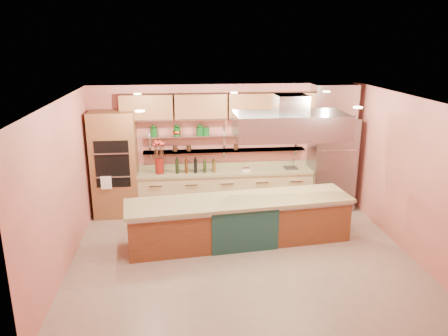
{
  "coord_description": "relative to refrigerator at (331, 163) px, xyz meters",
  "views": [
    {
      "loc": [
        -1.07,
        -7.02,
        3.76
      ],
      "look_at": [
        -0.21,
        1.0,
        1.35
      ],
      "focal_mm": 35.0,
      "sensor_mm": 36.0,
      "label": 1
    }
  ],
  "objects": [
    {
      "name": "kitchen_scale",
      "position": [
        -1.94,
        0.01,
        -0.07
      ],
      "size": [
        0.18,
        0.14,
        0.09
      ],
      "primitive_type": "cube",
      "rotation": [
        0.0,
        0.0,
        -0.09
      ],
      "color": "white",
      "rests_on": "back_counter"
    },
    {
      "name": "wall_front",
      "position": [
        -2.35,
        -4.64,
        0.35
      ],
      "size": [
        6.0,
        0.04,
        2.8
      ],
      "primitive_type": "cube",
      "color": "#C66B5D",
      "rests_on": "floor"
    },
    {
      "name": "flower_vase",
      "position": [
        -3.85,
        0.01,
        0.04
      ],
      "size": [
        0.21,
        0.21,
        0.33
      ],
      "primitive_type": "cylinder",
      "rotation": [
        0.0,
        0.0,
        0.15
      ],
      "color": "#63140E",
      "rests_on": "back_counter"
    },
    {
      "name": "wall_shelf_lower",
      "position": [
        -2.4,
        0.23,
        0.3
      ],
      "size": [
        3.6,
        0.26,
        0.03
      ],
      "primitive_type": "cube",
      "color": "#A7ABAE",
      "rests_on": "wall_back"
    },
    {
      "name": "range_hood",
      "position": [
        -1.41,
        -1.58,
        1.2
      ],
      "size": [
        2.0,
        1.0,
        0.45
      ],
      "primitive_type": "cube",
      "color": "#A7ABAE",
      "rests_on": "ceiling"
    },
    {
      "name": "wall_back",
      "position": [
        -2.35,
        0.36,
        0.35
      ],
      "size": [
        6.0,
        0.04,
        2.8
      ],
      "primitive_type": "cube",
      "color": "#C66B5D",
      "rests_on": "floor"
    },
    {
      "name": "wall_right",
      "position": [
        0.65,
        -2.14,
        0.35
      ],
      "size": [
        0.04,
        5.0,
        2.8
      ],
      "primitive_type": "cube",
      "color": "#C66B5D",
      "rests_on": "floor"
    },
    {
      "name": "ceiling",
      "position": [
        -2.35,
        -2.14,
        1.75
      ],
      "size": [
        6.0,
        5.0,
        0.02
      ],
      "primitive_type": "cube",
      "color": "black",
      "rests_on": "wall_back"
    },
    {
      "name": "ceiling_downlights",
      "position": [
        -2.35,
        -1.94,
        1.72
      ],
      "size": [
        4.0,
        2.8,
        0.02
      ],
      "primitive_type": "cube",
      "color": "#FFE5A5",
      "rests_on": "ceiling"
    },
    {
      "name": "copper_kettle",
      "position": [
        -3.45,
        0.23,
        0.74
      ],
      "size": [
        0.2,
        0.2,
        0.15
      ],
      "primitive_type": "ellipsoid",
      "rotation": [
        0.0,
        0.0,
        -0.11
      ],
      "color": "#B05A28",
      "rests_on": "wall_shelf_upper"
    },
    {
      "name": "wall_left",
      "position": [
        -5.35,
        -2.14,
        0.35
      ],
      "size": [
        0.04,
        5.0,
        2.8
      ],
      "primitive_type": "cube",
      "color": "#C66B5D",
      "rests_on": "floor"
    },
    {
      "name": "wall_shelf_upper",
      "position": [
        -2.4,
        0.23,
        0.65
      ],
      "size": [
        3.6,
        0.26,
        0.03
      ],
      "primitive_type": "cube",
      "color": "#A7ABAE",
      "rests_on": "wall_back"
    },
    {
      "name": "floor",
      "position": [
        -2.35,
        -2.14,
        -1.06
      ],
      "size": [
        6.0,
        5.0,
        0.02
      ],
      "primitive_type": "cube",
      "color": "gray",
      "rests_on": "ground"
    },
    {
      "name": "oven_stack",
      "position": [
        -4.8,
        0.04,
        0.1
      ],
      "size": [
        0.95,
        0.64,
        2.3
      ],
      "primitive_type": "cube",
      "color": "brown",
      "rests_on": "floor"
    },
    {
      "name": "upper_cabinets",
      "position": [
        -2.35,
        0.18,
        1.3
      ],
      "size": [
        4.6,
        0.36,
        0.55
      ],
      "primitive_type": "cube",
      "color": "brown",
      "rests_on": "wall_back"
    },
    {
      "name": "back_counter",
      "position": [
        -2.4,
        0.06,
        -0.58
      ],
      "size": [
        3.84,
        0.64,
        0.93
      ],
      "primitive_type": "cube",
      "color": "tan",
      "rests_on": "floor"
    },
    {
      "name": "oil_bottle_cluster",
      "position": [
        -3.07,
        0.01,
        0.03
      ],
      "size": [
        0.96,
        0.52,
        0.3
      ],
      "primitive_type": "cube",
      "rotation": [
        0.0,
        0.0,
        -0.29
      ],
      "color": "black",
      "rests_on": "back_counter"
    },
    {
      "name": "refrigerator",
      "position": [
        0.0,
        0.0,
        0.0
      ],
      "size": [
        0.95,
        0.72,
        2.1
      ],
      "primitive_type": "cube",
      "color": "gray",
      "rests_on": "floor"
    },
    {
      "name": "bar_faucet",
      "position": [
        -0.85,
        0.11,
        -0.01
      ],
      "size": [
        0.03,
        0.03,
        0.22
      ],
      "primitive_type": "cylinder",
      "rotation": [
        0.0,
        0.0,
        0.05
      ],
      "color": "silver",
      "rests_on": "back_counter"
    },
    {
      "name": "island",
      "position": [
        -2.31,
        -1.58,
        -0.62
      ],
      "size": [
        4.22,
        1.35,
        0.87
      ],
      "primitive_type": "cube",
      "rotation": [
        0.0,
        0.0,
        0.11
      ],
      "color": "brown",
      "rests_on": "floor"
    },
    {
      "name": "green_canister",
      "position": [
        -2.82,
        0.23,
        0.75
      ],
      "size": [
        0.18,
        0.18,
        0.17
      ],
      "primitive_type": "cylinder",
      "rotation": [
        0.0,
        0.0,
        -0.3
      ],
      "color": "#0E4516",
      "rests_on": "wall_shelf_upper"
    }
  ]
}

